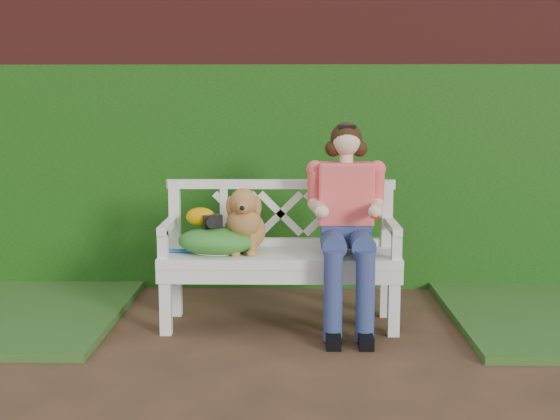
{
  "coord_description": "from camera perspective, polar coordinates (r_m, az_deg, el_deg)",
  "views": [
    {
      "loc": [
        0.05,
        -4.03,
        1.42
      ],
      "look_at": [
        -0.03,
        0.63,
        0.75
      ],
      "focal_mm": 48.0,
      "sensor_mm": 36.0,
      "label": 1
    }
  ],
  "objects": [
    {
      "name": "seated_woman",
      "position": [
        4.73,
        5.03,
        -1.69
      ],
      "size": [
        0.57,
        0.73,
        1.23
      ],
      "primitive_type": null,
      "rotation": [
        0.0,
        0.0,
        0.08
      ],
      "color": "#EC4D81",
      "rests_on": "ground"
    },
    {
      "name": "brick_wall",
      "position": [
        5.94,
        0.52,
        5.09
      ],
      "size": [
        10.0,
        0.3,
        2.2
      ],
      "primitive_type": "cube",
      "color": "#59201C",
      "rests_on": "ground"
    },
    {
      "name": "baseball_glove",
      "position": [
        4.75,
        -6.08,
        -0.5
      ],
      "size": [
        0.22,
        0.2,
        0.12
      ],
      "primitive_type": "ellipsoid",
      "rotation": [
        0.0,
        0.0,
        0.41
      ],
      "color": "#CE8703",
      "rests_on": "green_bag"
    },
    {
      "name": "ivy_hedge",
      "position": [
        5.74,
        0.5,
        2.48
      ],
      "size": [
        10.0,
        0.18,
        1.7
      ],
      "primitive_type": "cube",
      "color": "#275613",
      "rests_on": "ground"
    },
    {
      "name": "garden_bench",
      "position": [
        4.81,
        0.0,
        -6.02
      ],
      "size": [
        1.6,
        0.65,
        0.48
      ],
      "primitive_type": null,
      "rotation": [
        0.0,
        0.0,
        0.03
      ],
      "color": "white",
      "rests_on": "ground"
    },
    {
      "name": "dog",
      "position": [
        4.73,
        -2.72,
        -0.69
      ],
      "size": [
        0.41,
        0.46,
        0.42
      ],
      "primitive_type": null,
      "rotation": [
        0.0,
        0.0,
        -0.4
      ],
      "color": "#975030",
      "rests_on": "garden_bench"
    },
    {
      "name": "green_bag",
      "position": [
        4.73,
        -4.76,
        -2.27
      ],
      "size": [
        0.5,
        0.39,
        0.17
      ],
      "primitive_type": null,
      "rotation": [
        0.0,
        0.0,
        -0.0
      ],
      "color": "#137221",
      "rests_on": "garden_bench"
    },
    {
      "name": "tennis_racket",
      "position": [
        4.75,
        -5.18,
        -3.13
      ],
      "size": [
        0.56,
        0.3,
        0.03
      ],
      "primitive_type": null,
      "rotation": [
        0.0,
        0.0,
        -0.14
      ],
      "color": "beige",
      "rests_on": "garden_bench"
    },
    {
      "name": "camera_item",
      "position": [
        4.7,
        -5.21,
        -0.82
      ],
      "size": [
        0.14,
        0.12,
        0.08
      ],
      "primitive_type": "cube",
      "rotation": [
        0.0,
        0.0,
        0.37
      ],
      "color": "black",
      "rests_on": "green_bag"
    },
    {
      "name": "ground",
      "position": [
        4.28,
        0.29,
        -11.23
      ],
      "size": [
        60.0,
        60.0,
        0.0
      ],
      "primitive_type": "plane",
      "color": "#352617"
    }
  ]
}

